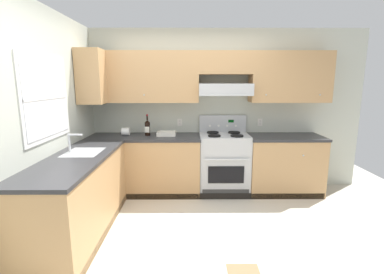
{
  "coord_description": "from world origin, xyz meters",
  "views": [
    {
      "loc": [
        0.02,
        -2.98,
        1.72
      ],
      "look_at": [
        0.04,
        0.7,
        1.0
      ],
      "focal_mm": 26.14,
      "sensor_mm": 36.0,
      "label": 1
    }
  ],
  "objects": [
    {
      "name": "ground_plane",
      "position": [
        0.0,
        0.0,
        0.0
      ],
      "size": [
        7.04,
        7.04,
        0.0
      ],
      "primitive_type": "plane",
      "color": "beige"
    },
    {
      "name": "floor_accent_tile",
      "position": [
        0.51,
        -0.73,
        0.0
      ],
      "size": [
        0.3,
        0.3,
        0.01
      ],
      "primitive_type": "cube",
      "color": "olive",
      "rests_on": "ground_plane"
    },
    {
      "name": "wall_back",
      "position": [
        0.41,
        1.53,
        1.48
      ],
      "size": [
        4.68,
        0.57,
        2.55
      ],
      "color": "beige",
      "rests_on": "ground_plane"
    },
    {
      "name": "wall_left",
      "position": [
        -1.59,
        0.23,
        1.34
      ],
      "size": [
        0.47,
        4.0,
        2.55
      ],
      "color": "beige",
      "rests_on": "ground_plane"
    },
    {
      "name": "counter_back_run",
      "position": [
        0.18,
        1.24,
        0.45
      ],
      "size": [
        3.6,
        0.65,
        0.91
      ],
      "color": "tan",
      "rests_on": "ground_plane"
    },
    {
      "name": "counter_left_run",
      "position": [
        -1.24,
        -0.0,
        0.46
      ],
      "size": [
        0.63,
        1.91,
        1.13
      ],
      "color": "tan",
      "rests_on": "ground_plane"
    },
    {
      "name": "stove",
      "position": [
        0.55,
        1.25,
        0.48
      ],
      "size": [
        0.76,
        0.62,
        1.2
      ],
      "color": "#B7BABC",
      "rests_on": "ground_plane"
    },
    {
      "name": "wine_bottle",
      "position": [
        -0.65,
        1.29,
        1.04
      ],
      "size": [
        0.08,
        0.08,
        0.33
      ],
      "color": "black",
      "rests_on": "counter_back_run"
    },
    {
      "name": "bowl",
      "position": [
        -0.35,
        1.3,
        0.93
      ],
      "size": [
        0.29,
        0.24,
        0.06
      ],
      "color": "white",
      "rests_on": "counter_back_run"
    },
    {
      "name": "paper_towel_roll",
      "position": [
        -0.99,
        1.3,
        0.97
      ],
      "size": [
        0.12,
        0.12,
        0.12
      ],
      "color": "white",
      "rests_on": "counter_back_run"
    }
  ]
}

